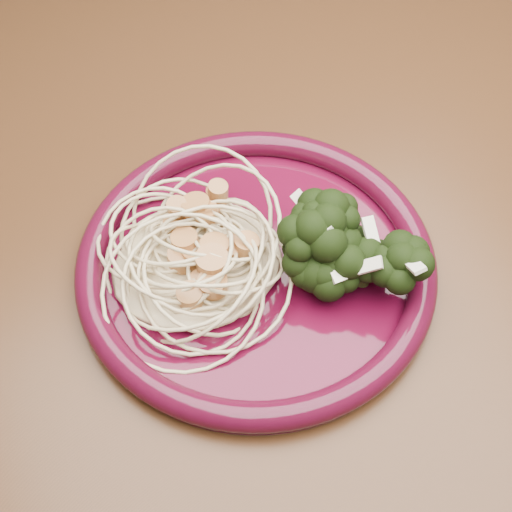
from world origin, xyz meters
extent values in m
plane|color=brown|center=(0.00, 0.00, 0.00)|extent=(3.50, 3.50, 0.00)
cube|color=#472814|center=(0.00, 0.00, 0.73)|extent=(1.20, 0.80, 0.04)
cylinder|color=#472814|center=(0.55, 0.35, 0.35)|extent=(0.06, 0.06, 0.71)
cylinder|color=#43061B|center=(-0.02, -0.06, 0.75)|extent=(0.37, 0.37, 0.01)
torus|color=#43091D|center=(-0.02, -0.06, 0.76)|extent=(0.38, 0.38, 0.02)
ellipsoid|color=beige|center=(-0.06, -0.05, 0.77)|extent=(0.18, 0.17, 0.03)
ellipsoid|color=black|center=(0.03, -0.09, 0.78)|extent=(0.15, 0.19, 0.06)
camera|label=1|loc=(-0.17, -0.36, 1.22)|focal=50.00mm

